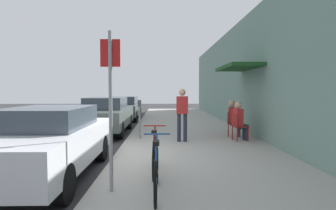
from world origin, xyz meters
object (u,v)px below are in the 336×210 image
(cafe_chair_1, at_px, (231,122))
(street_sign, at_px, (111,98))
(bicycle_0, at_px, (156,172))
(seated_patron_1, at_px, (233,117))
(parked_car_0, at_px, (47,141))
(seated_patron_0, at_px, (240,119))
(bicycle_1, at_px, (154,155))
(parking_meter, at_px, (140,116))
(cafe_chair_0, at_px, (238,125))
(pedestrian_standing, at_px, (182,111))
(parked_car_2, at_px, (124,108))
(parked_car_1, at_px, (106,115))

(cafe_chair_1, bearing_deg, street_sign, -121.15)
(bicycle_0, distance_m, seated_patron_1, 6.21)
(parked_car_0, distance_m, seated_patron_0, 5.97)
(seated_patron_1, bearing_deg, bicycle_1, -121.09)
(seated_patron_0, bearing_deg, parked_car_0, -144.75)
(seated_patron_1, bearing_deg, bicycle_0, -115.10)
(street_sign, distance_m, seated_patron_1, 6.48)
(seated_patron_0, bearing_deg, parking_meter, 171.57)
(parked_car_0, distance_m, bicycle_0, 2.61)
(parking_meter, xyz_separation_m, seated_patron_0, (3.32, -0.49, -0.07))
(bicycle_0, xyz_separation_m, bicycle_1, (-0.06, 1.15, 0.00))
(parking_meter, height_order, seated_patron_0, parking_meter)
(parking_meter, bearing_deg, cafe_chair_0, -8.74)
(bicycle_1, bearing_deg, cafe_chair_1, 59.54)
(bicycle_1, relative_size, seated_patron_0, 1.33)
(cafe_chair_1, bearing_deg, seated_patron_0, -86.21)
(bicycle_0, bearing_deg, parking_meter, 97.50)
(cafe_chair_1, relative_size, pedestrian_standing, 0.51)
(bicycle_0, bearing_deg, parked_car_0, 149.69)
(cafe_chair_0, xyz_separation_m, seated_patron_0, (0.06, 0.01, 0.19))
(street_sign, bearing_deg, parked_car_0, 142.31)
(street_sign, bearing_deg, cafe_chair_0, 54.21)
(bicycle_1, bearing_deg, parked_car_2, 100.74)
(parked_car_0, xyz_separation_m, cafe_chair_0, (4.81, 3.43, -0.12))
(street_sign, bearing_deg, cafe_chair_1, 58.85)
(street_sign, bearing_deg, parked_car_2, 96.86)
(parked_car_2, relative_size, cafe_chair_0, 5.06)
(cafe_chair_0, bearing_deg, parked_car_1, 152.87)
(parked_car_0, height_order, street_sign, street_sign)
(parked_car_1, height_order, parking_meter, parked_car_1)
(cafe_chair_0, distance_m, cafe_chair_1, 0.89)
(parked_car_0, height_order, parking_meter, parking_meter)
(pedestrian_standing, bearing_deg, parked_car_1, 138.84)
(pedestrian_standing, bearing_deg, parked_car_2, 110.34)
(parked_car_0, distance_m, cafe_chair_1, 6.47)
(parked_car_0, height_order, seated_patron_1, parked_car_0)
(parked_car_1, distance_m, bicycle_0, 7.55)
(pedestrian_standing, bearing_deg, cafe_chair_1, 28.84)
(bicycle_1, bearing_deg, parked_car_1, 109.76)
(cafe_chair_1, distance_m, pedestrian_standing, 2.16)
(street_sign, height_order, pedestrian_standing, street_sign)
(parked_car_0, distance_m, parked_car_1, 5.90)
(parked_car_2, xyz_separation_m, pedestrian_standing, (2.97, -8.00, 0.39))
(parked_car_0, relative_size, seated_patron_0, 3.41)
(street_sign, bearing_deg, bicycle_0, -11.49)
(bicycle_0, distance_m, cafe_chair_1, 6.19)
(bicycle_0, bearing_deg, street_sign, 168.51)
(cafe_chair_1, bearing_deg, bicycle_0, -114.55)
(parked_car_2, distance_m, bicycle_0, 12.82)
(bicycle_1, xyz_separation_m, cafe_chair_0, (2.64, 3.59, 0.14))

